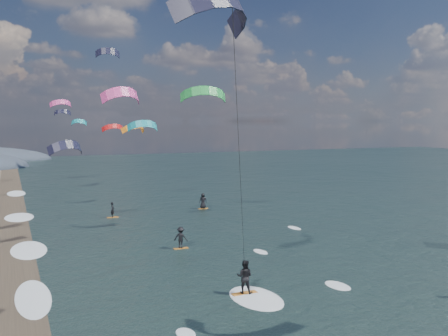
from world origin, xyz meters
name	(u,v)px	position (x,y,z in m)	size (l,w,h in m)	color
kitesurfer_near_b	(239,106)	(-2.60, 6.65, 10.24)	(7.31, 9.16, 15.30)	#BF6F21
far_kitesurfers	(179,217)	(2.13, 29.53, 0.84)	(11.18, 16.40, 1.73)	#BF6F21
bg_kite_field	(110,112)	(0.54, 53.59, 10.79)	(16.33, 68.53, 11.63)	green
shoreline_surf	(38,299)	(-10.80, 14.75, 0.00)	(2.40, 79.40, 0.11)	white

